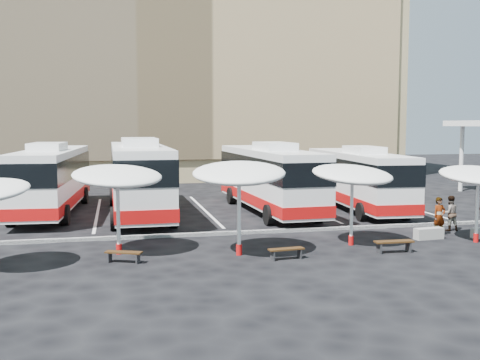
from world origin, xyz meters
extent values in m
plane|color=black|center=(0.00, 0.00, 0.00)|extent=(120.00, 120.00, 0.00)
cube|color=tan|center=(0.00, 32.00, 12.50)|extent=(42.00, 18.00, 25.00)
cube|color=tan|center=(0.00, 22.90, 12.00)|extent=(40.00, 0.30, 20.00)
cylinder|color=white|center=(20.00, 13.00, 2.40)|extent=(0.30, 0.30, 4.80)
cube|color=black|center=(0.00, 0.50, 0.07)|extent=(34.00, 0.25, 0.15)
cube|color=white|center=(-6.00, 8.00, 0.01)|extent=(0.15, 12.00, 0.01)
cube|color=white|center=(0.00, 8.00, 0.01)|extent=(0.15, 12.00, 0.01)
cube|color=white|center=(6.00, 8.00, 0.01)|extent=(0.15, 12.00, 0.01)
cube|color=white|center=(12.00, 8.00, 0.01)|extent=(0.15, 12.00, 0.01)
cube|color=white|center=(-8.41, 8.72, 2.00)|extent=(3.40, 12.46, 3.08)
cube|color=black|center=(-8.41, 8.72, 2.62)|extent=(3.47, 12.53, 1.13)
cube|color=#BD0D0D|center=(-8.41, 8.72, 0.87)|extent=(3.47, 12.53, 0.56)
cube|color=#BD0D0D|center=(-7.99, 14.87, 1.23)|extent=(2.63, 0.38, 1.44)
cube|color=white|center=(-8.48, 7.70, 3.75)|extent=(1.85, 3.18, 0.41)
cylinder|color=black|center=(-9.44, 12.39, 0.51)|extent=(0.43, 1.05, 1.03)
cylinder|color=black|center=(-6.89, 12.22, 0.51)|extent=(0.43, 1.05, 1.03)
cylinder|color=black|center=(-9.97, 4.72, 0.51)|extent=(0.43, 1.05, 1.03)
cylinder|color=black|center=(-7.41, 4.54, 0.51)|extent=(0.43, 1.05, 1.03)
cube|color=white|center=(-3.74, 7.08, 2.14)|extent=(2.88, 13.20, 3.29)
cube|color=black|center=(-3.74, 7.08, 2.80)|extent=(2.95, 13.26, 1.21)
cube|color=#BD0D0D|center=(-3.74, 7.08, 0.93)|extent=(2.95, 13.26, 0.60)
cube|color=#BD0D0D|center=(-3.81, 13.67, 1.32)|extent=(2.81, 0.25, 1.54)
cube|color=white|center=(-3.73, 5.98, 4.01)|extent=(1.79, 3.31, 0.44)
cylinder|color=black|center=(-5.16, 10.91, 0.55)|extent=(0.40, 1.10, 1.10)
cylinder|color=black|center=(-2.41, 10.94, 0.55)|extent=(0.40, 1.10, 1.10)
cylinder|color=black|center=(-5.07, 2.68, 0.55)|extent=(0.40, 1.10, 1.10)
cylinder|color=black|center=(-2.33, 2.71, 0.55)|extent=(0.40, 1.10, 1.10)
cube|color=white|center=(3.45, 6.54, 2.00)|extent=(3.04, 12.42, 3.08)
cube|color=black|center=(3.45, 6.54, 2.62)|extent=(3.10, 12.49, 1.13)
cube|color=#BD0D0D|center=(3.45, 6.54, 0.87)|extent=(3.10, 12.49, 0.57)
cube|color=#BD0D0D|center=(3.21, 12.70, 1.23)|extent=(2.64, 0.31, 1.44)
cube|color=white|center=(3.49, 5.51, 3.75)|extent=(1.76, 3.14, 0.41)
cylinder|color=black|center=(2.03, 10.09, 0.51)|extent=(0.40, 1.04, 1.03)
cylinder|color=black|center=(4.59, 10.18, 0.51)|extent=(0.40, 1.04, 1.03)
cylinder|color=black|center=(2.32, 2.38, 0.51)|extent=(0.40, 1.04, 1.03)
cylinder|color=black|center=(4.89, 2.48, 0.51)|extent=(0.40, 1.04, 1.03)
cube|color=white|center=(8.68, 6.27, 1.88)|extent=(3.08, 11.67, 2.89)
cube|color=black|center=(8.68, 6.27, 2.45)|extent=(3.14, 11.73, 1.06)
cube|color=#BD0D0D|center=(8.68, 6.27, 0.82)|extent=(3.14, 11.73, 0.53)
cube|color=#BD0D0D|center=(9.01, 12.04, 1.16)|extent=(2.47, 0.34, 1.35)
cube|color=white|center=(8.62, 5.31, 3.51)|extent=(1.71, 2.97, 0.39)
cylinder|color=black|center=(7.67, 9.71, 0.48)|extent=(0.39, 0.98, 0.96)
cylinder|color=black|center=(10.07, 9.57, 0.48)|extent=(0.39, 0.98, 0.96)
cylinder|color=black|center=(7.25, 2.50, 0.48)|extent=(0.39, 0.98, 0.96)
cylinder|color=black|center=(9.65, 2.36, 0.48)|extent=(0.39, 0.98, 0.96)
cylinder|color=white|center=(-4.91, -2.29, 1.48)|extent=(0.17, 0.17, 2.95)
cylinder|color=#BD0D0D|center=(-4.91, -2.29, 0.20)|extent=(0.27, 0.27, 0.39)
ellipsoid|color=white|center=(-4.91, -2.29, 3.00)|extent=(4.21, 4.24, 1.01)
cylinder|color=white|center=(-0.47, -3.43, 1.54)|extent=(0.17, 0.17, 3.07)
cylinder|color=#BD0D0D|center=(-0.47, -3.43, 0.20)|extent=(0.27, 0.27, 0.41)
ellipsoid|color=white|center=(-0.47, -3.43, 3.13)|extent=(4.24, 4.27, 1.05)
cylinder|color=white|center=(4.38, -2.71, 1.43)|extent=(0.16, 0.16, 2.87)
cylinder|color=#BD0D0D|center=(4.38, -2.71, 0.19)|extent=(0.25, 0.25, 0.38)
ellipsoid|color=white|center=(4.38, -2.71, 2.91)|extent=(3.93, 3.97, 0.98)
cylinder|color=white|center=(9.73, -3.33, 1.39)|extent=(0.14, 0.14, 2.78)
cylinder|color=#BD0D0D|center=(9.73, -3.33, 0.19)|extent=(0.22, 0.22, 0.37)
ellipsoid|color=white|center=(9.73, -3.33, 2.82)|extent=(3.38, 3.42, 0.95)
cube|color=black|center=(-4.75, -3.70, 0.38)|extent=(1.36, 0.84, 0.05)
cube|color=black|center=(-5.24, -3.50, 0.18)|extent=(0.18, 0.33, 0.35)
cube|color=black|center=(-4.26, -3.90, 0.18)|extent=(0.18, 0.33, 0.35)
cube|color=black|center=(1.06, -4.48, 0.38)|extent=(1.36, 0.50, 0.05)
cube|color=black|center=(0.53, -4.53, 0.18)|extent=(0.09, 0.34, 0.36)
cube|color=black|center=(1.59, -4.42, 0.18)|extent=(0.09, 0.34, 0.36)
cube|color=black|center=(5.42, -4.36, 0.44)|extent=(1.53, 0.45, 0.06)
cube|color=black|center=(4.82, -4.35, 0.20)|extent=(0.07, 0.39, 0.41)
cube|color=black|center=(6.03, -4.38, 0.20)|extent=(0.07, 0.39, 0.41)
cube|color=gray|center=(8.15, -2.30, 0.24)|extent=(1.31, 0.54, 0.48)
imported|color=black|center=(9.02, -1.69, 0.86)|extent=(0.67, 0.49, 1.71)
imported|color=black|center=(10.14, -0.80, 0.82)|extent=(0.85, 0.69, 1.64)
camera|label=1|loc=(-4.98, -23.77, 4.92)|focal=42.00mm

